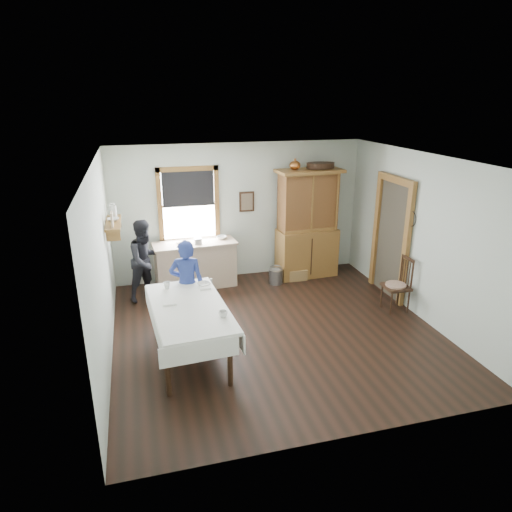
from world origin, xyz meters
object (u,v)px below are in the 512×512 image
(china_hutch, at_px, (308,224))
(wicker_basket, at_px, (297,274))
(dining_table, at_px, (191,331))
(figure_dark, at_px, (146,263))
(spindle_chair, at_px, (396,284))
(work_counter, at_px, (196,265))
(pail, at_px, (276,276))
(woman_blue, at_px, (187,288))

(china_hutch, distance_m, wicker_basket, 1.04)
(dining_table, bearing_deg, figure_dark, 103.07)
(spindle_chair, relative_size, figure_dark, 0.70)
(work_counter, distance_m, spindle_chair, 3.73)
(dining_table, distance_m, wicker_basket, 3.38)
(work_counter, bearing_deg, spindle_chair, -35.45)
(work_counter, relative_size, wicker_basket, 4.14)
(spindle_chair, distance_m, pail, 2.37)
(dining_table, bearing_deg, pail, 48.66)
(wicker_basket, xyz_separation_m, figure_dark, (-2.95, -0.15, 0.58))
(wicker_basket, bearing_deg, figure_dark, -177.13)
(work_counter, distance_m, wicker_basket, 2.06)
(china_hutch, distance_m, pail, 1.24)
(wicker_basket, bearing_deg, dining_table, -136.42)
(pail, bearing_deg, dining_table, -131.34)
(china_hutch, height_order, pail, china_hutch)
(pail, height_order, woman_blue, woman_blue)
(woman_blue, bearing_deg, pail, -131.40)
(figure_dark, bearing_deg, dining_table, -109.22)
(spindle_chair, relative_size, wicker_basket, 2.55)
(china_hutch, height_order, woman_blue, china_hutch)
(china_hutch, height_order, wicker_basket, china_hutch)
(spindle_chair, xyz_separation_m, wicker_basket, (-1.17, 1.76, -0.37))
(dining_table, xyz_separation_m, figure_dark, (-0.50, 2.18, 0.30))
(work_counter, relative_size, woman_blue, 1.14)
(spindle_chair, bearing_deg, figure_dark, 160.25)
(dining_table, height_order, figure_dark, figure_dark)
(china_hutch, xyz_separation_m, spindle_chair, (0.90, -1.95, -0.61))
(china_hutch, xyz_separation_m, figure_dark, (-3.22, -0.33, -0.41))
(work_counter, height_order, china_hutch, china_hutch)
(china_hutch, xyz_separation_m, dining_table, (-2.71, -2.51, -0.71))
(wicker_basket, bearing_deg, pail, -169.75)
(spindle_chair, distance_m, wicker_basket, 2.15)
(work_counter, bearing_deg, china_hutch, -3.95)
(pail, xyz_separation_m, wicker_basket, (0.47, 0.09, -0.04))
(work_counter, xyz_separation_m, dining_table, (-0.42, -2.50, -0.06))
(work_counter, xyz_separation_m, pail, (1.55, -0.26, -0.30))
(china_hutch, xyz_separation_m, wicker_basket, (-0.27, -0.18, -0.99))
(dining_table, height_order, woman_blue, woman_blue)
(work_counter, xyz_separation_m, china_hutch, (2.29, 0.01, 0.65))
(figure_dark, bearing_deg, work_counter, -12.93)
(work_counter, height_order, figure_dark, figure_dark)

